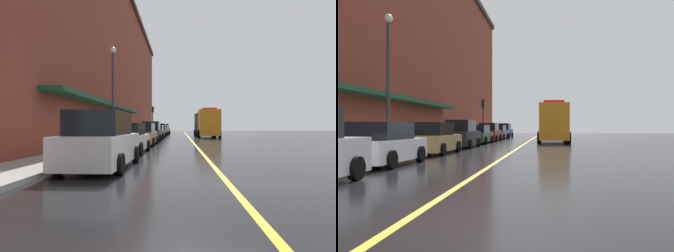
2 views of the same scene
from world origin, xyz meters
TOP-DOWN VIEW (x-y plane):
  - ground_plane at (0.00, 25.00)m, footprint 112.00×112.00m
  - sidewalk_left at (-6.20, 25.00)m, footprint 2.40×70.00m
  - lane_center_stripe at (0.00, 25.00)m, footprint 0.16×70.00m
  - brick_building_left at (-12.39, 24.00)m, footprint 11.16×64.00m
  - parked_car_0 at (-3.87, 2.33)m, footprint 2.09×4.67m
  - parked_car_1 at (-4.04, 7.80)m, footprint 2.22×4.32m
  - parked_car_2 at (-3.95, 13.79)m, footprint 2.09×4.70m
  - parked_car_3 at (-3.88, 19.83)m, footprint 1.95×4.80m
  - parked_car_4 at (-3.97, 26.04)m, footprint 2.11×4.75m
  - parked_car_5 at (-3.90, 31.61)m, footprint 1.98×4.72m
  - parked_car_6 at (-3.91, 37.58)m, footprint 2.16×4.34m
  - parked_car_7 at (-3.88, 43.24)m, footprint 2.05×4.86m
  - utility_truck at (2.34, 29.64)m, footprint 2.94×8.69m
  - parking_meter_0 at (-5.35, 17.07)m, footprint 0.14×0.18m
  - parking_meter_1 at (-5.35, 42.42)m, footprint 0.14×0.18m
  - parking_meter_2 at (-5.35, 8.50)m, footprint 0.14×0.18m
  - parking_meter_3 at (-5.35, 33.12)m, footprint 0.14×0.18m
  - parking_meter_4 at (-5.35, 22.56)m, footprint 0.14×0.18m
  - street_lamp_left at (-5.95, 12.66)m, footprint 0.44×0.44m
  - traffic_light_near at (-5.29, 35.83)m, footprint 0.38×0.36m

SIDE VIEW (x-z plane):
  - ground_plane at x=0.00m, z-range 0.00..0.00m
  - lane_center_stripe at x=0.00m, z-range 0.00..0.01m
  - sidewalk_left at x=-6.20m, z-range 0.00..0.15m
  - parked_car_4 at x=-3.97m, z-range -0.04..1.53m
  - parked_car_1 at x=-4.04m, z-range -0.04..1.54m
  - parked_car_6 at x=-3.91m, z-range -0.05..1.55m
  - parked_car_2 at x=-3.95m, z-range -0.05..1.60m
  - parked_car_5 at x=-3.90m, z-range -0.06..1.73m
  - parked_car_7 at x=-3.88m, z-range -0.07..1.79m
  - parked_car_3 at x=-3.88m, z-range -0.07..1.81m
  - parked_car_0 at x=-3.87m, z-range -0.07..1.84m
  - parking_meter_0 at x=-5.35m, z-range 0.39..1.72m
  - parking_meter_1 at x=-5.35m, z-range 0.39..1.72m
  - parking_meter_2 at x=-5.35m, z-range 0.39..1.72m
  - parking_meter_3 at x=-5.35m, z-range 0.39..1.72m
  - parking_meter_4 at x=-5.35m, z-range 0.39..1.72m
  - utility_truck at x=2.34m, z-range -0.09..3.55m
  - traffic_light_near at x=-5.29m, z-range 1.01..5.31m
  - street_lamp_left at x=-5.95m, z-range 0.93..7.87m
  - brick_building_left at x=-12.39m, z-range 0.01..17.89m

